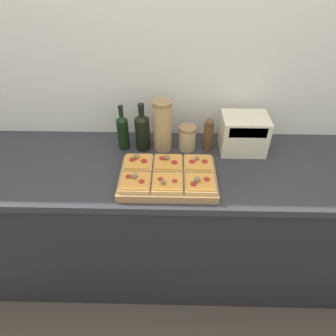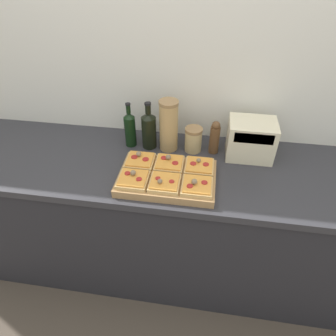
{
  "view_description": "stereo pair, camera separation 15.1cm",
  "coord_description": "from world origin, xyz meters",
  "views": [
    {
      "loc": [
        0.01,
        -0.96,
        1.92
      ],
      "look_at": [
        -0.02,
        0.21,
        0.98
      ],
      "focal_mm": 32.0,
      "sensor_mm": 36.0,
      "label": 1
    },
    {
      "loc": [
        0.16,
        -0.95,
        1.92
      ],
      "look_at": [
        -0.02,
        0.21,
        0.98
      ],
      "focal_mm": 32.0,
      "sensor_mm": 36.0,
      "label": 2
    }
  ],
  "objects": [
    {
      "name": "ground_plane",
      "position": [
        0.0,
        0.0,
        0.0
      ],
      "size": [
        12.0,
        12.0,
        0.0
      ],
      "primitive_type": "plane",
      "color": "#4C4238"
    },
    {
      "name": "wall_back",
      "position": [
        0.0,
        0.67,
        1.25
      ],
      "size": [
        6.0,
        0.06,
        2.5
      ],
      "color": "silver",
      "rests_on": "ground_plane"
    },
    {
      "name": "kitchen_counter",
      "position": [
        0.0,
        0.32,
        0.46
      ],
      "size": [
        2.63,
        0.67,
        0.91
      ],
      "color": "#232328",
      "rests_on": "ground_plane"
    },
    {
      "name": "cutting_board",
      "position": [
        -0.02,
        0.18,
        0.93
      ],
      "size": [
        0.48,
        0.32,
        0.04
      ],
      "primitive_type": "cube",
      "color": "#A37A4C",
      "rests_on": "kitchen_counter"
    },
    {
      "name": "pizza_slice_back_left",
      "position": [
        -0.17,
        0.26,
        0.97
      ],
      "size": [
        0.15,
        0.14,
        0.06
      ],
      "color": "tan",
      "rests_on": "cutting_board"
    },
    {
      "name": "pizza_slice_back_center",
      "position": [
        -0.02,
        0.26,
        0.97
      ],
      "size": [
        0.15,
        0.14,
        0.06
      ],
      "color": "tan",
      "rests_on": "cutting_board"
    },
    {
      "name": "pizza_slice_back_right",
      "position": [
        0.14,
        0.26,
        0.97
      ],
      "size": [
        0.15,
        0.14,
        0.05
      ],
      "color": "tan",
      "rests_on": "cutting_board"
    },
    {
      "name": "pizza_slice_front_left",
      "position": [
        -0.17,
        0.11,
        0.97
      ],
      "size": [
        0.15,
        0.14,
        0.06
      ],
      "color": "tan",
      "rests_on": "cutting_board"
    },
    {
      "name": "pizza_slice_front_center",
      "position": [
        -0.02,
        0.11,
        0.97
      ],
      "size": [
        0.15,
        0.14,
        0.05
      ],
      "color": "tan",
      "rests_on": "cutting_board"
    },
    {
      "name": "pizza_slice_front_right",
      "position": [
        0.14,
        0.11,
        0.97
      ],
      "size": [
        0.15,
        0.14,
        0.06
      ],
      "color": "tan",
      "rests_on": "cutting_board"
    },
    {
      "name": "olive_oil_bottle",
      "position": [
        -0.28,
        0.48,
        1.02
      ],
      "size": [
        0.07,
        0.07,
        0.27
      ],
      "color": "black",
      "rests_on": "kitchen_counter"
    },
    {
      "name": "wine_bottle",
      "position": [
        -0.17,
        0.48,
        1.03
      ],
      "size": [
        0.08,
        0.08,
        0.28
      ],
      "color": "black",
      "rests_on": "kitchen_counter"
    },
    {
      "name": "grain_jar_tall",
      "position": [
        -0.06,
        0.48,
        1.06
      ],
      "size": [
        0.11,
        0.11,
        0.3
      ],
      "color": "tan",
      "rests_on": "kitchen_counter"
    },
    {
      "name": "grain_jar_short",
      "position": [
        0.09,
        0.48,
        0.99
      ],
      "size": [
        0.1,
        0.1,
        0.14
      ],
      "color": "tan",
      "rests_on": "kitchen_counter"
    },
    {
      "name": "pepper_mill",
      "position": [
        0.2,
        0.48,
        1.01
      ],
      "size": [
        0.05,
        0.05,
        0.2
      ],
      "color": "brown",
      "rests_on": "kitchen_counter"
    },
    {
      "name": "toaster_oven",
      "position": [
        0.4,
        0.48,
        1.02
      ],
      "size": [
        0.28,
        0.19,
        0.21
      ],
      "color": "beige",
      "rests_on": "kitchen_counter"
    }
  ]
}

